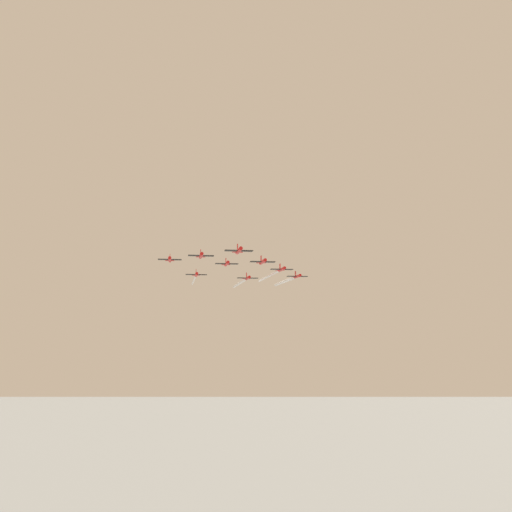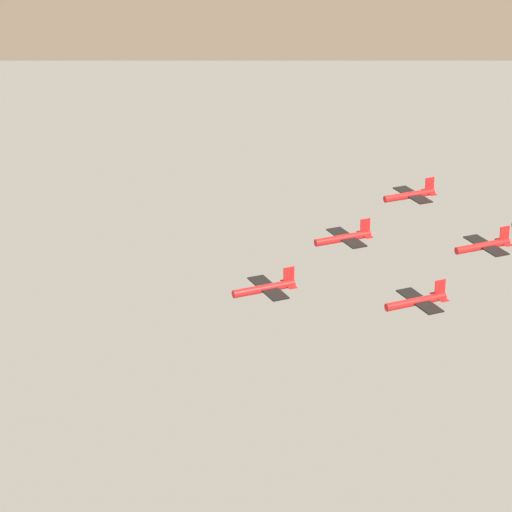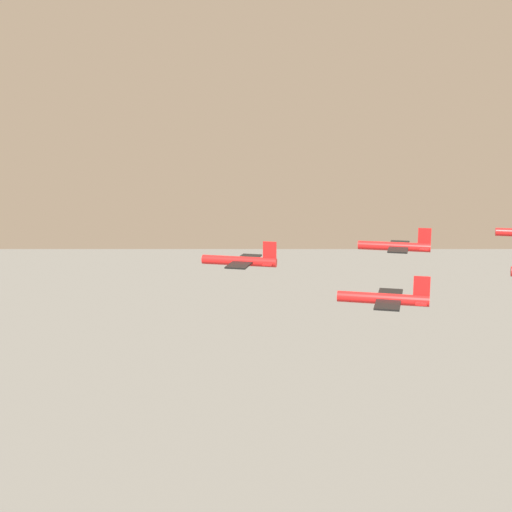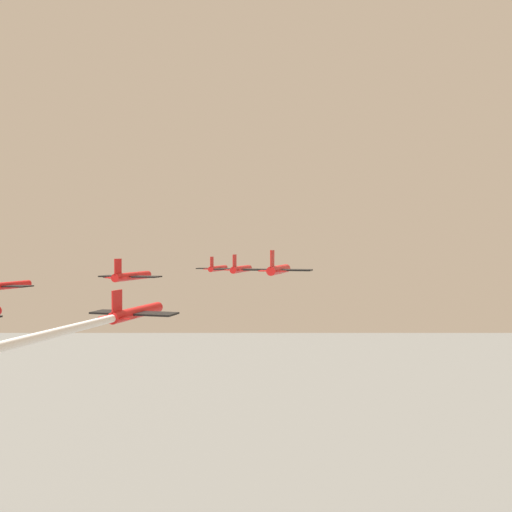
{
  "view_description": "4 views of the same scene",
  "coord_description": "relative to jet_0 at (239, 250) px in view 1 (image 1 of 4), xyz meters",
  "views": [
    {
      "loc": [
        131.95,
        94.35,
        143.56
      ],
      "look_at": [
        36.34,
        -14.15,
        163.51
      ],
      "focal_mm": 35.0,
      "sensor_mm": 36.0,
      "label": 1
    },
    {
      "loc": [
        -45.8,
        106.13,
        233.76
      ],
      "look_at": [
        42.06,
        -27.06,
        167.59
      ],
      "focal_mm": 85.0,
      "sensor_mm": 36.0,
      "label": 2
    },
    {
      "loc": [
        -43.79,
        3.62,
        183.09
      ],
      "look_at": [
        43.7,
        -25.72,
        164.97
      ],
      "focal_mm": 50.0,
      "sensor_mm": 36.0,
      "label": 3
    },
    {
      "loc": [
        14.14,
        -123.44,
        170.13
      ],
      "look_at": [
        44.61,
        -23.35,
        168.5
      ],
      "focal_mm": 35.0,
      "sensor_mm": 36.0,
      "label": 4
    }
  ],
  "objects": [
    {
      "name": "jet_5",
      "position": [
        -1.24,
        -41.54,
        1.47
      ],
      "size": [
        8.59,
        8.76,
        3.1
      ],
      "rotation": [
        0.0,
        0.0,
        5.72
      ],
      "color": "red"
    },
    {
      "name": "smoke_trail_8",
      "position": [
        -33.67,
        -73.31,
        -2.22
      ],
      "size": [
        24.04,
        37.63,
        0.71
      ],
      "rotation": [
        0.0,
        0.0,
        5.72
      ],
      "color": "white"
    },
    {
      "name": "jet_7",
      "position": [
        -37.53,
        -39.88,
        -3.26
      ],
      "size": [
        8.59,
        8.76,
        3.1
      ],
      "rotation": [
        0.0,
        0.0,
        5.72
      ],
      "color": "red"
    },
    {
      "name": "jet_6",
      "position": [
        -55.37,
        -28.66,
        -2.24
      ],
      "size": [
        8.59,
        8.76,
        3.1
      ],
      "rotation": [
        0.0,
        0.0,
        5.72
      ],
      "color": "red"
    },
    {
      "name": "smoke_trail_7",
      "position": [
        -51.47,
        -62.04,
        -3.31
      ],
      "size": [
        24.31,
        37.74,
        1.12
      ],
      "rotation": [
        0.0,
        0.0,
        5.72
      ],
      "color": "white"
    },
    {
      "name": "jet_2",
      "position": [
        -0.62,
        -20.77,
        0.7
      ],
      "size": [
        8.59,
        8.76,
        3.1
      ],
      "rotation": [
        0.0,
        0.0,
        5.72
      ],
      "color": "red"
    },
    {
      "name": "jet_1",
      "position": [
        -18.46,
        -9.55,
        -0.96
      ],
      "size": [
        8.59,
        8.76,
        3.1
      ],
      "rotation": [
        0.0,
        0.0,
        5.72
      ],
      "color": "red"
    },
    {
      "name": "jet_8",
      "position": [
        -19.69,
        -51.1,
        -2.17
      ],
      "size": [
        8.59,
        8.76,
        3.1
      ],
      "rotation": [
        0.0,
        0.0,
        5.72
      ],
      "color": "red"
    },
    {
      "name": "smoke_trail_3",
      "position": [
        -51.57,
        -42.41,
        -1.46
      ],
      "size": [
        25.6,
        39.93,
        0.95
      ],
      "rotation": [
        0.0,
        0.0,
        5.72
      ],
      "color": "white"
    },
    {
      "name": "jet_4",
      "position": [
        -19.07,
        -30.32,
        0.31
      ],
      "size": [
        8.59,
        8.76,
        3.1
      ],
      "rotation": [
        0.0,
        0.0,
        5.72
      ],
      "color": "red"
    },
    {
      "name": "jet_3",
      "position": [
        -36.91,
        -19.1,
        -1.42
      ],
      "size": [
        8.59,
        8.76,
        3.1
      ],
      "rotation": [
        0.0,
        0.0,
        5.72
      ],
      "color": "red"
    },
    {
      "name": "jet_0",
      "position": [
        0.0,
        0.0,
        0.0
      ],
      "size": [
        8.59,
        8.76,
        3.1
      ],
      "rotation": [
        0.0,
        0.0,
        5.72
      ],
      "color": "red"
    },
    {
      "name": "smoke_trail_6",
      "position": [
        -68.8,
        -50.0,
        -2.29
      ],
      "size": [
        23.41,
        36.19,
        1.26
      ],
      "rotation": [
        0.0,
        0.0,
        5.72
      ],
      "color": "white"
    }
  ]
}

